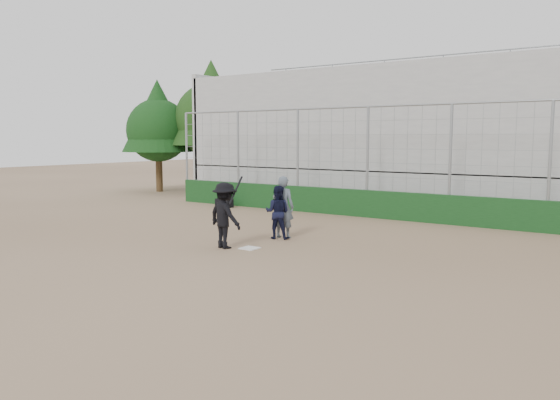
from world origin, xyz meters
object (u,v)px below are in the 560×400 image
Objects in this scene: equipment_bag at (224,203)px; catcher_crouched at (277,221)px; batter_at_plate at (225,215)px; umpire at (283,210)px.

catcher_crouched is at bearing -38.24° from equipment_bag.
batter_at_plate is 2.14m from umpire.
umpire is 7.54m from equipment_bag.
catcher_crouched is 1.24× the size of equipment_bag.
umpire reaches higher than equipment_bag.
batter_at_plate is 1.92m from catcher_crouched.
equipment_bag is (-5.62, 6.58, -0.69)m from batter_at_plate.
batter_at_plate reaches higher than equipment_bag.
umpire is at bearing -36.63° from equipment_bag.
batter_at_plate is 2.23× the size of equipment_bag.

